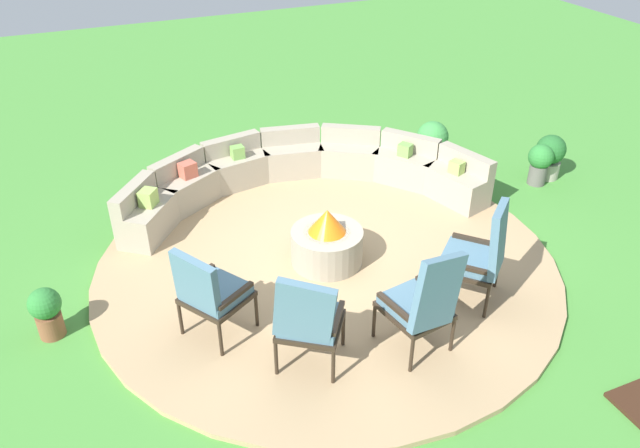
% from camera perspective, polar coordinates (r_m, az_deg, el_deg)
% --- Properties ---
extents(ground_plane, '(24.00, 24.00, 0.00)m').
position_cam_1_polar(ground_plane, '(7.27, 0.62, -3.78)').
color(ground_plane, '#478C38').
extents(patio_circle, '(5.29, 5.29, 0.06)m').
position_cam_1_polar(patio_circle, '(7.25, 0.63, -3.58)').
color(patio_circle, tan).
rests_on(patio_circle, ground_plane).
extents(fire_pit, '(0.82, 0.82, 0.69)m').
position_cam_1_polar(fire_pit, '(7.09, 0.64, -1.66)').
color(fire_pit, '#9E937F').
rests_on(fire_pit, patio_circle).
extents(curved_stone_bench, '(4.70, 2.36, 0.66)m').
position_cam_1_polar(curved_stone_bench, '(8.51, -1.96, 4.60)').
color(curved_stone_bench, '#9E937F').
rests_on(curved_stone_bench, patio_circle).
extents(lounge_chair_front_left, '(0.77, 0.78, 1.02)m').
position_cam_1_polar(lounge_chair_front_left, '(6.01, -10.07, -6.03)').
color(lounge_chair_front_left, '#2D2319').
rests_on(lounge_chair_front_left, patio_circle).
extents(lounge_chair_front_right, '(0.77, 0.79, 1.09)m').
position_cam_1_polar(lounge_chair_front_right, '(5.58, -1.09, -8.68)').
color(lounge_chair_front_right, '#2D2319').
rests_on(lounge_chair_front_right, patio_circle).
extents(lounge_chair_back_left, '(0.66, 0.70, 1.18)m').
position_cam_1_polar(lounge_chair_back_left, '(5.81, 9.41, -7.06)').
color(lounge_chair_back_left, '#2D2319').
rests_on(lounge_chair_back_left, patio_circle).
extents(lounge_chair_back_right, '(0.83, 0.86, 1.15)m').
position_cam_1_polar(lounge_chair_back_right, '(6.57, 14.41, -2.56)').
color(lounge_chair_back_right, '#2D2319').
rests_on(lounge_chair_back_right, patio_circle).
extents(potted_plant_1, '(0.42, 0.42, 0.65)m').
position_cam_1_polar(potted_plant_1, '(9.58, 20.27, 5.96)').
color(potted_plant_1, '#A89E8E').
rests_on(potted_plant_1, ground_plane).
extents(potted_plant_2, '(0.35, 0.35, 0.60)m').
position_cam_1_polar(potted_plant_2, '(9.34, 19.45, 5.38)').
color(potted_plant_2, '#605B56').
rests_on(potted_plant_2, ground_plane).
extents(potted_plant_3, '(0.32, 0.32, 0.56)m').
position_cam_1_polar(potted_plant_3, '(6.70, -23.71, -7.24)').
color(potted_plant_3, brown).
rests_on(potted_plant_3, ground_plane).
extents(potted_plant_4, '(0.48, 0.48, 0.66)m').
position_cam_1_polar(potted_plant_4, '(9.57, 10.20, 7.46)').
color(potted_plant_4, '#A89E8E').
rests_on(potted_plant_4, ground_plane).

